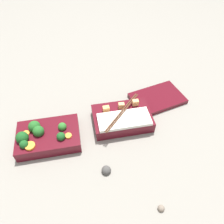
# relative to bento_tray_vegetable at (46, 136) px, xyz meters

# --- Properties ---
(ground_plane) EXTENTS (3.00, 3.00, 0.00)m
(ground_plane) POSITION_rel_bento_tray_vegetable_xyz_m (0.14, 0.03, -0.03)
(ground_plane) COLOR gray
(bento_tray_vegetable) EXTENTS (0.22, 0.14, 0.08)m
(bento_tray_vegetable) POSITION_rel_bento_tray_vegetable_xyz_m (0.00, 0.00, 0.00)
(bento_tray_vegetable) COLOR #510F19
(bento_tray_vegetable) RESTS_ON ground_plane
(bento_tray_rice) EXTENTS (0.22, 0.17, 0.07)m
(bento_tray_rice) POSITION_rel_bento_tray_vegetable_xyz_m (0.28, 0.03, -0.00)
(bento_tray_rice) COLOR #510F19
(bento_tray_rice) RESTS_ON ground_plane
(bento_lid) EXTENTS (0.24, 0.19, 0.02)m
(bento_lid) POSITION_rel_bento_tray_vegetable_xyz_m (0.46, 0.13, -0.02)
(bento_lid) COLOR #510F19
(bento_lid) RESTS_ON ground_plane
(pebble_0) EXTENTS (0.02, 0.02, 0.02)m
(pebble_0) POSITION_rel_bento_tray_vegetable_xyz_m (0.32, -0.30, -0.02)
(pebble_0) COLOR #7A6B5B
(pebble_0) RESTS_ON ground_plane
(pebble_1) EXTENTS (0.03, 0.03, 0.03)m
(pebble_1) POSITION_rel_bento_tray_vegetable_xyz_m (0.19, -0.16, -0.02)
(pebble_1) COLOR #474442
(pebble_1) RESTS_ON ground_plane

